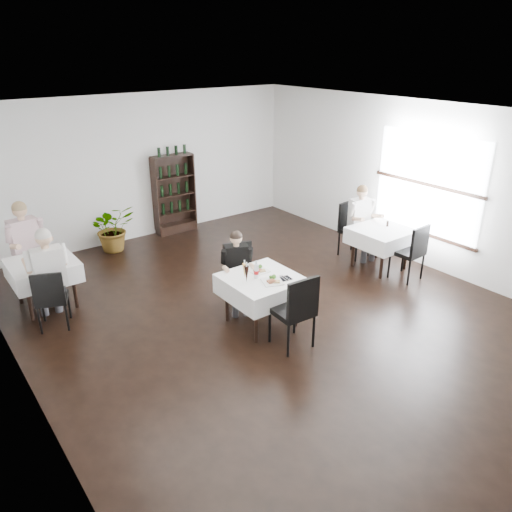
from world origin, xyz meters
The scene contains 24 objects.
room_shell centered at (0.00, 0.00, 1.50)m, with size 9.00×9.00×9.00m.
window_right centered at (3.48, 0.00, 1.50)m, with size 0.06×2.30×1.85m.
wine_shelf centered at (0.60, 4.31, 0.85)m, with size 0.90×0.28×1.75m.
main_table centered at (-0.30, 0.00, 0.62)m, with size 1.03×1.03×0.77m.
left_table centered at (-2.70, 2.50, 0.62)m, with size 0.98×0.98×0.77m.
right_table centered at (2.70, 0.30, 0.62)m, with size 0.98×0.98×0.77m.
potted_tree centered at (-0.93, 4.10, 0.48)m, with size 0.86×0.74×0.95m, color #2B5C1F.
main_chair_far centered at (-0.21, 0.68, 0.59)m, with size 0.59×0.59×1.03m.
main_chair_near centered at (-0.31, -0.80, 0.63)m, with size 0.53×0.54×1.10m.
left_chair_far centered at (-2.61, 3.30, 0.52)m, with size 0.43×0.43×0.91m.
left_chair_near centered at (-2.82, 1.70, 0.54)m, with size 0.56×0.56×0.94m.
right_chair_far centered at (2.75, 1.07, 0.61)m, with size 0.53×0.54×1.06m.
right_chair_near centered at (2.73, -0.38, 0.59)m, with size 0.50×0.50×1.03m.
diner_main centered at (-0.32, 0.59, 0.75)m, with size 0.58×0.61×1.30m.
diner_left_far centered at (-2.73, 3.12, 0.92)m, with size 0.63×0.65×1.58m.
diner_left_near centered at (-2.75, 1.90, 0.88)m, with size 0.58×0.59×1.52m.
diner_right_far centered at (2.81, 0.88, 0.83)m, with size 0.59×0.61×1.44m.
plate_far centered at (-0.21, 0.18, 0.79)m, with size 0.26×0.26×0.08m.
plate_near centered at (-0.27, -0.23, 0.79)m, with size 0.36×0.36×0.09m.
pilsner_dark centered at (-0.57, 0.00, 0.90)m, with size 0.07×0.07×0.31m.
pilsner_lager centered at (-0.50, 0.13, 0.88)m, with size 0.06×0.06×0.28m.
coke_bottle centered at (-0.38, 0.02, 0.88)m, with size 0.07×0.07×0.27m.
napkin_cutlery centered at (-0.07, -0.24, 0.78)m, with size 0.21×0.21×0.02m.
pepper_mill centered at (2.89, 0.34, 0.82)m, with size 0.04×0.04×0.10m, color black.
Camera 1 is at (-4.27, -5.18, 3.90)m, focal length 35.00 mm.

